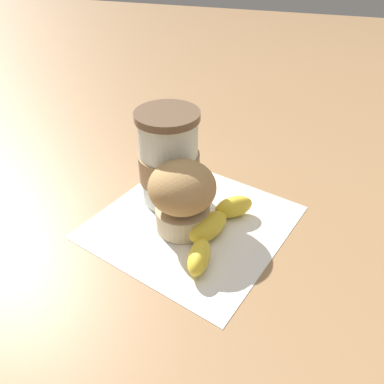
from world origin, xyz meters
The scene contains 5 objects.
ground_plane centered at (0.00, 0.00, 0.00)m, with size 3.00×3.00×0.00m, color #936D47.
paper_napkin centered at (0.00, 0.00, 0.00)m, with size 0.24×0.24×0.00m, color white.
coffee_cup centered at (-0.05, 0.04, 0.07)m, with size 0.09×0.09×0.14m.
muffin centered at (-0.01, -0.01, 0.05)m, with size 0.09×0.09×0.10m.
banana centered at (0.04, -0.02, 0.02)m, with size 0.08×0.16×0.03m.
Camera 1 is at (0.12, -0.38, 0.34)m, focal length 35.00 mm.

